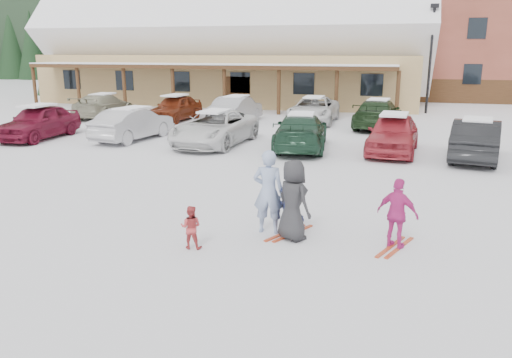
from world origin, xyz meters
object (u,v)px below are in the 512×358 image
(parked_car_9, at_px, (237,110))
(parked_car_11, at_px, (378,114))
(parked_car_2, at_px, (215,128))
(child_navy, at_px, (290,209))
(parked_car_3, at_px, (301,132))
(lamp_post, at_px, (431,53))
(toddler_red, at_px, (191,227))
(parked_car_4, at_px, (393,133))
(parked_car_5, at_px, (476,140))
(parked_car_10, at_px, (314,110))
(parked_car_7, at_px, (103,106))
(parked_car_0, at_px, (39,122))
(parked_car_8, at_px, (175,108))
(child_magenta, at_px, (397,214))
(bystander_dark, at_px, (293,200))
(adult_skier, at_px, (268,192))
(day_lodge, at_px, (231,50))
(parked_car_1, at_px, (133,124))

(parked_car_9, xyz_separation_m, parked_car_11, (7.67, 0.14, -0.00))
(parked_car_2, relative_size, parked_car_11, 1.02)
(child_navy, bearing_deg, parked_car_3, -54.79)
(lamp_post, height_order, toddler_red, lamp_post)
(parked_car_4, distance_m, parked_car_5, 3.01)
(lamp_post, relative_size, parked_car_10, 1.29)
(parked_car_7, bearing_deg, parked_car_3, 150.47)
(lamp_post, xyz_separation_m, parked_car_10, (-6.36, -6.17, -3.05))
(parked_car_0, xyz_separation_m, parked_car_9, (7.26, 7.23, -0.02))
(child_navy, bearing_deg, parked_car_8, -31.96)
(child_magenta, distance_m, parked_car_8, 20.64)
(parked_car_5, bearing_deg, lamp_post, -76.30)
(toddler_red, relative_size, parked_car_5, 0.20)
(child_navy, height_order, bystander_dark, bystander_dark)
(parked_car_3, xyz_separation_m, parked_car_10, (-0.68, 7.76, -0.01))
(parked_car_2, distance_m, parked_car_5, 10.37)
(lamp_post, distance_m, parked_car_9, 13.18)
(adult_skier, height_order, parked_car_5, adult_skier)
(day_lodge, relative_size, parked_car_8, 6.78)
(bystander_dark, xyz_separation_m, parked_car_4, (2.02, 10.25, -0.11))
(day_lodge, height_order, parked_car_3, day_lodge)
(parked_car_11, bearing_deg, parked_car_0, 32.41)
(parked_car_3, height_order, parked_car_5, parked_car_5)
(parked_car_0, xyz_separation_m, parked_car_3, (12.08, 0.68, -0.04))
(bystander_dark, relative_size, parked_car_4, 0.39)
(parked_car_0, bearing_deg, parked_car_2, 3.85)
(child_navy, height_order, parked_car_5, parked_car_5)
(parked_car_1, distance_m, parked_car_2, 4.01)
(child_magenta, bearing_deg, parked_car_4, -66.88)
(parked_car_0, distance_m, parked_car_10, 14.18)
(parked_car_7, bearing_deg, lamp_post, -161.94)
(parked_car_10, relative_size, parked_car_11, 1.01)
(toddler_red, bearing_deg, bystander_dark, -158.28)
(adult_skier, xyz_separation_m, parked_car_10, (-1.70, 17.51, -0.22))
(child_magenta, distance_m, parked_car_4, 10.18)
(day_lodge, relative_size, parked_car_0, 6.43)
(lamp_post, height_order, parked_car_10, lamp_post)
(lamp_post, height_order, bystander_dark, lamp_post)
(adult_skier, relative_size, parked_car_7, 0.39)
(adult_skier, height_order, toddler_red, adult_skier)
(child_navy, bearing_deg, parked_car_4, -75.76)
(day_lodge, xyz_separation_m, toddler_red, (8.49, -29.10, -3.49))
(bystander_dark, relative_size, parked_car_11, 0.34)
(lamp_post, xyz_separation_m, bystander_dark, (-4.04, -23.97, -2.89))
(day_lodge, relative_size, bystander_dark, 16.51)
(adult_skier, distance_m, parked_car_8, 18.92)
(lamp_post, distance_m, child_magenta, 24.17)
(parked_car_11, bearing_deg, parked_car_8, 6.71)
(child_navy, bearing_deg, parked_car_7, -21.53)
(parked_car_7, height_order, parked_car_8, parked_car_8)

